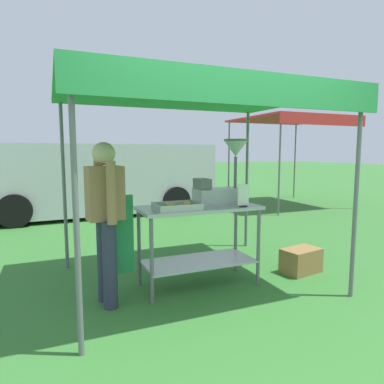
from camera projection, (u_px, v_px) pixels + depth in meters
name	position (u px, v px, depth m)	size (l,w,h in m)	color
ground_plane	(115.00, 212.00, 8.56)	(70.00, 70.00, 0.00)	#33702D
stall_canopy	(196.00, 99.00, 3.75)	(2.92, 2.30, 2.17)	slate
donut_cart	(199.00, 228.00, 3.83)	(1.35, 0.61, 0.91)	#B7B7BC
donut_tray	(178.00, 207.00, 3.57)	(0.48, 0.33, 0.07)	#B7B7BC
donut_fryer	(223.00, 180.00, 3.96)	(0.64, 0.28, 0.75)	#B7B7BC
menu_sign	(243.00, 197.00, 3.74)	(0.13, 0.05, 0.25)	black
vendor	(106.00, 215.00, 3.32)	(0.46, 0.54, 1.61)	#2D3347
supply_crate	(301.00, 260.00, 4.30)	(0.53, 0.38, 0.30)	olive
van_silver	(95.00, 178.00, 8.32)	(5.66, 2.22, 1.69)	#BCBCC1
neighbour_tent	(291.00, 121.00, 9.45)	(2.68, 2.68, 2.44)	slate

